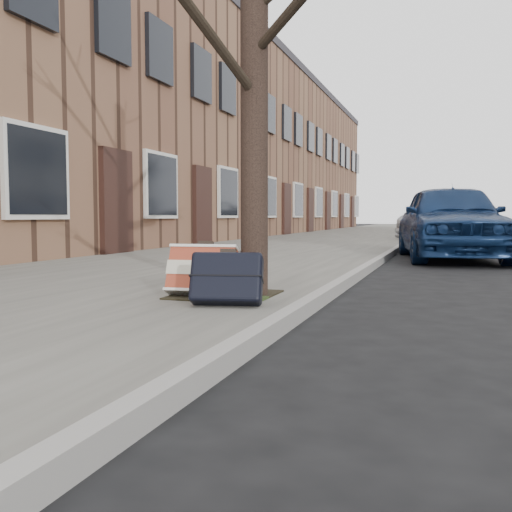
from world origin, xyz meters
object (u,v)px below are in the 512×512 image
(street_tree, at_px, (254,14))
(car_near_front, at_px, (450,221))
(suitcase_red, at_px, (203,271))
(suitcase_navy, at_px, (227,278))
(car_near_mid, at_px, (440,222))

(street_tree, distance_m, car_near_front, 7.19)
(suitcase_red, distance_m, suitcase_navy, 0.54)
(suitcase_navy, relative_size, car_near_front, 0.13)
(street_tree, relative_size, car_near_front, 1.13)
(suitcase_red, height_order, car_near_front, car_near_front)
(suitcase_red, distance_m, car_near_mid, 14.84)
(street_tree, bearing_deg, car_near_front, 76.31)
(suitcase_navy, relative_size, car_near_mid, 0.14)
(suitcase_navy, bearing_deg, suitcase_red, 122.28)
(car_near_front, height_order, car_near_mid, car_near_front)
(street_tree, distance_m, suitcase_red, 2.26)
(car_near_front, xyz_separation_m, car_near_mid, (-0.29, 7.74, -0.08))
(car_near_front, bearing_deg, suitcase_navy, -111.68)
(street_tree, xyz_separation_m, car_near_front, (1.65, 6.76, -1.82))
(car_near_mid, bearing_deg, suitcase_navy, -77.07)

